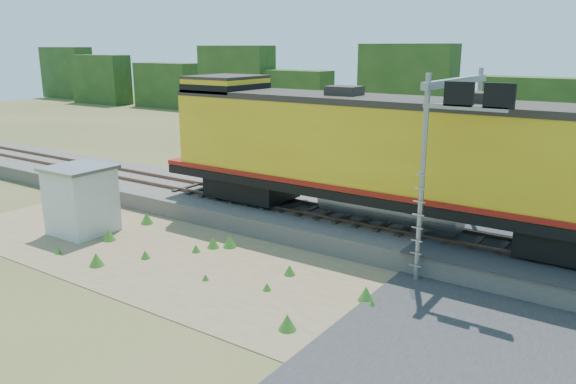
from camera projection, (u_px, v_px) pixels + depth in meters
The scene contains 10 objects.
ground at pixel (259, 284), 18.67m from camera, with size 140.00×140.00×0.00m, color #475123.
ballast at pixel (346, 227), 23.36m from camera, with size 70.00×5.00×0.80m, color slate.
rails at pixel (347, 216), 23.24m from camera, with size 70.00×1.54×0.16m.
dirt_shoulder at pixel (223, 266), 20.16m from camera, with size 26.00×8.00×0.03m, color #8C7754.
road at pixel (478, 331), 15.41m from camera, with size 7.00×66.00×0.86m.
tree_line_north at pixel (526, 102), 48.23m from camera, with size 130.00×3.00×6.50m.
weed_clumps at pixel (185, 261), 20.66m from camera, with size 15.00×6.20×0.56m, color #326F1F, non-canonical shape.
locomotive at pixel (384, 154), 21.70m from camera, with size 21.08×3.21×5.44m.
shed at pixel (81, 200), 23.48m from camera, with size 2.47×2.47×2.88m.
signal_gantry at pixel (458, 122), 19.14m from camera, with size 2.73×6.20×6.88m.
Camera 1 is at (10.57, -13.72, 7.67)m, focal length 35.00 mm.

